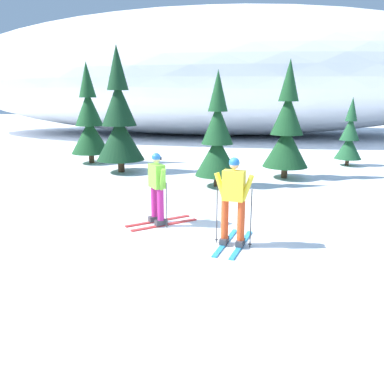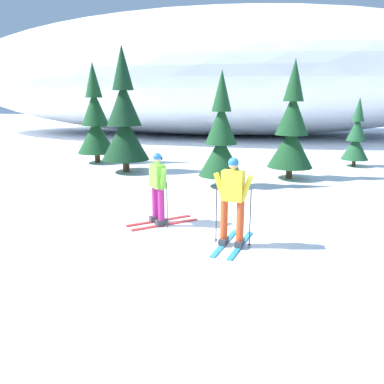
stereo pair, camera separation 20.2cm
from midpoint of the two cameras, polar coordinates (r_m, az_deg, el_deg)
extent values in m
plane|color=white|center=(8.00, 0.46, -7.49)|extent=(120.00, 120.00, 0.00)
cube|color=red|center=(9.36, -5.63, -4.28)|extent=(1.36, 1.16, 0.03)
cube|color=red|center=(9.06, -4.69, -4.87)|extent=(1.36, 1.16, 0.03)
cube|color=#38383D|center=(9.30, -6.20, -3.94)|extent=(0.30, 0.29, 0.12)
cube|color=#38383D|center=(9.00, -5.27, -4.52)|extent=(0.30, 0.29, 0.12)
cylinder|color=#B7237A|center=(9.18, -6.26, -1.38)|extent=(0.15, 0.15, 0.74)
cylinder|color=#B7237A|center=(8.87, -5.33, -1.88)|extent=(0.15, 0.15, 0.74)
cube|color=#75C638|center=(8.88, -5.90, 2.38)|extent=(0.46, 0.49, 0.55)
cylinder|color=#75C638|center=(9.13, -6.61, 2.24)|extent=(0.25, 0.27, 0.58)
cylinder|color=#75C638|center=(8.65, -5.14, 1.64)|extent=(0.25, 0.27, 0.58)
sphere|color=beige|center=(8.81, -5.97, 4.92)|extent=(0.19, 0.19, 0.19)
sphere|color=#2366B2|center=(8.80, -5.97, 5.12)|extent=(0.21, 0.21, 0.21)
cube|color=black|center=(8.84, -5.49, 5.03)|extent=(0.12, 0.14, 0.07)
cylinder|color=#2D2D33|center=(9.36, -6.41, -1.00)|extent=(0.02, 0.02, 1.07)
cylinder|color=#2D2D33|center=(9.49, -6.33, -3.76)|extent=(0.07, 0.07, 0.01)
cylinder|color=#2D2D33|center=(8.73, -4.45, -2.02)|extent=(0.02, 0.02, 1.07)
cylinder|color=#2D2D33|center=(8.87, -4.39, -4.96)|extent=(0.07, 0.07, 0.01)
cube|color=#2893CC|center=(8.00, 4.27, -7.44)|extent=(0.42, 1.62, 0.03)
cube|color=#2893CC|center=(7.92, 6.59, -7.72)|extent=(0.42, 1.62, 0.03)
cube|color=#38383D|center=(7.88, 4.07, -7.18)|extent=(0.19, 0.30, 0.12)
cube|color=#38383D|center=(7.80, 6.42, -7.46)|extent=(0.19, 0.30, 0.12)
cylinder|color=#DB471E|center=(7.73, 4.12, -3.99)|extent=(0.15, 0.15, 0.80)
cylinder|color=#DB471E|center=(7.65, 6.52, -4.24)|extent=(0.15, 0.15, 0.80)
cube|color=yellow|center=(7.50, 5.43, 0.96)|extent=(0.46, 0.32, 0.59)
cylinder|color=yellow|center=(7.58, 3.53, 0.74)|extent=(0.29, 0.15, 0.58)
cylinder|color=yellow|center=(7.45, 7.35, 0.42)|extent=(0.29, 0.15, 0.58)
sphere|color=tan|center=(7.42, 5.50, 4.13)|extent=(0.19, 0.19, 0.19)
sphere|color=#2366B2|center=(7.42, 5.51, 4.36)|extent=(0.21, 0.21, 0.21)
cube|color=black|center=(7.50, 5.67, 4.30)|extent=(0.15, 0.06, 0.07)
cylinder|color=#2D2D33|center=(7.82, 2.97, -3.40)|extent=(0.02, 0.02, 1.19)
cylinder|color=#2D2D33|center=(7.99, 2.92, -7.08)|extent=(0.07, 0.07, 0.01)
cylinder|color=#2D2D33|center=(7.65, 7.97, -3.92)|extent=(0.02, 0.02, 1.19)
cylinder|color=#2D2D33|center=(7.83, 7.84, -7.66)|extent=(0.07, 0.07, 0.01)
cylinder|color=#47301E|center=(18.39, -14.98, 5.13)|extent=(0.24, 0.24, 0.61)
cone|color=#194723|center=(18.29, -15.16, 7.99)|extent=(1.73, 1.73, 1.55)
cone|color=#194723|center=(18.21, -15.41, 11.87)|extent=(1.25, 1.25, 1.55)
cone|color=#194723|center=(18.23, -15.66, 15.77)|extent=(0.76, 0.76, 1.55)
cylinder|color=#47301E|center=(15.81, -10.82, 4.12)|extent=(0.26, 0.26, 0.66)
cone|color=#14381E|center=(15.68, -10.98, 7.76)|extent=(1.89, 1.89, 1.70)
cone|color=#14381E|center=(15.60, -11.21, 12.72)|extent=(1.36, 1.36, 1.70)
cone|color=#14381E|center=(15.64, -11.45, 17.69)|extent=(0.83, 0.83, 1.70)
cylinder|color=#47301E|center=(12.99, 3.23, 1.96)|extent=(0.21, 0.21, 0.51)
cone|color=#194723|center=(12.86, 3.28, 5.38)|extent=(1.47, 1.47, 1.31)
cone|color=#194723|center=(12.75, 3.35, 10.06)|extent=(1.06, 1.06, 1.31)
cone|color=#194723|center=(12.72, 3.41, 14.78)|extent=(0.65, 0.65, 1.31)
cylinder|color=#47301E|center=(14.74, 13.14, 3.15)|extent=(0.23, 0.23, 0.58)
cone|color=#194723|center=(14.61, 13.33, 6.54)|extent=(1.65, 1.65, 1.48)
cone|color=#194723|center=(14.52, 13.59, 11.17)|extent=(1.19, 1.19, 1.48)
cone|color=#194723|center=(14.52, 13.86, 15.82)|extent=(0.72, 0.72, 1.48)
cylinder|color=#47301E|center=(18.36, 21.70, 4.29)|extent=(0.16, 0.16, 0.40)
cone|color=#1E512D|center=(18.28, 21.87, 6.17)|extent=(1.15, 1.15, 1.03)
cone|color=#1E512D|center=(18.20, 22.10, 8.73)|extent=(0.82, 0.82, 1.03)
cone|color=#1E512D|center=(18.16, 22.34, 11.30)|extent=(0.50, 0.50, 1.03)
ellipsoid|color=white|center=(32.30, 2.59, 16.97)|extent=(44.66, 19.60, 9.50)
camera|label=1|loc=(0.10, -90.71, -0.17)|focal=36.00mm
camera|label=2|loc=(0.10, 89.29, 0.17)|focal=36.00mm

